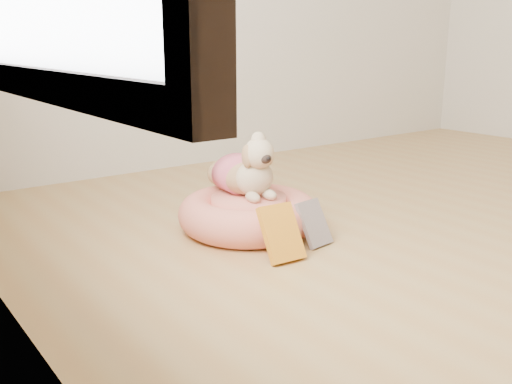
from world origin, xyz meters
TOP-DOWN VIEW (x-y plane):
  - pet_bed at (-1.03, 0.99)m, footprint 0.57×0.57m
  - dog at (-1.02, 1.02)m, footprint 0.29×0.40m
  - book_yellow at (-1.12, 0.67)m, footprint 0.15×0.14m
  - book_white at (-0.92, 0.71)m, footprint 0.13×0.12m

SIDE VIEW (x-z plane):
  - pet_bed at x=-1.03m, z-range 0.00..0.14m
  - book_white at x=-0.92m, z-range 0.00..0.17m
  - book_yellow at x=-1.12m, z-range 0.00..0.19m
  - dog at x=-1.02m, z-range 0.15..0.42m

